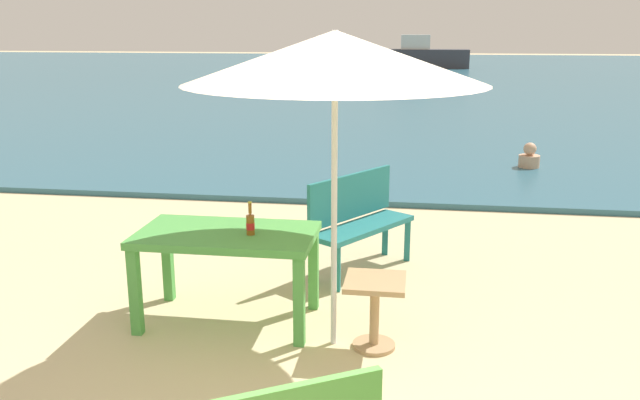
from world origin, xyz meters
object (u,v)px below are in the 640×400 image
at_px(beer_bottle_amber, 250,223).
at_px(boat_tanker, 422,56).
at_px(side_table_wood, 375,303).
at_px(bench_teal_center, 358,217).
at_px(swimmer_person, 529,158).
at_px(picnic_table_green, 227,245).
at_px(patio_umbrella, 335,58).

height_order(beer_bottle_amber, boat_tanker, boat_tanker).
xyz_separation_m(side_table_wood, bench_teal_center, (-0.27, 1.60, 0.19)).
bearing_deg(boat_tanker, swimmer_person, -86.44).
bearing_deg(beer_bottle_amber, swimmer_person, 63.84).
height_order(picnic_table_green, side_table_wood, picnic_table_green).
bearing_deg(patio_umbrella, picnic_table_green, 163.14).
bearing_deg(bench_teal_center, picnic_table_green, -125.09).
relative_size(side_table_wood, boat_tanker, 0.11).
relative_size(patio_umbrella, boat_tanker, 0.45).
relative_size(beer_bottle_amber, swimmer_person, 0.65).
height_order(beer_bottle_amber, swimmer_person, beer_bottle_amber).
relative_size(picnic_table_green, swimmer_person, 3.41).
height_order(side_table_wood, bench_teal_center, bench_teal_center).
relative_size(beer_bottle_amber, patio_umbrella, 0.12).
relative_size(bench_teal_center, boat_tanker, 0.24).
bearing_deg(swimmer_person, patio_umbrella, -110.33).
bearing_deg(side_table_wood, boat_tanker, 89.34).
distance_m(side_table_wood, boat_tanker, 34.16).
relative_size(picnic_table_green, beer_bottle_amber, 5.28).
height_order(beer_bottle_amber, side_table_wood, beer_bottle_amber).
xyz_separation_m(patio_umbrella, swimmer_person, (2.42, 6.52, -1.88)).
bearing_deg(patio_umbrella, side_table_wood, -4.38).
xyz_separation_m(patio_umbrella, boat_tanker, (0.70, 34.14, -1.37)).
relative_size(picnic_table_green, boat_tanker, 0.28).
height_order(patio_umbrella, swimmer_person, patio_umbrella).
height_order(side_table_wood, boat_tanker, boat_tanker).
bearing_deg(swimmer_person, beer_bottle_amber, -116.16).
xyz_separation_m(bench_teal_center, swimmer_person, (2.38, 4.94, -0.30)).
bearing_deg(boat_tanker, picnic_table_green, -92.69).
bearing_deg(bench_teal_center, swimmer_person, 64.24).
distance_m(beer_bottle_amber, bench_teal_center, 1.57).
distance_m(beer_bottle_amber, swimmer_person, 7.05).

